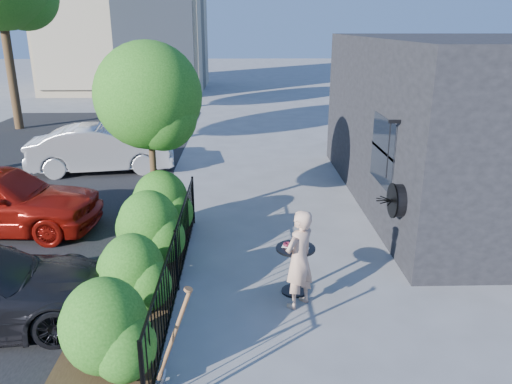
{
  "coord_description": "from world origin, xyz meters",
  "views": [
    {
      "loc": [
        -0.38,
        -7.53,
        4.28
      ],
      "look_at": [
        -0.13,
        1.6,
        1.2
      ],
      "focal_mm": 35.0,
      "sensor_mm": 36.0,
      "label": 1
    }
  ],
  "objects_px": {
    "patio_tree": "(152,102)",
    "woman": "(299,259)",
    "car_silver": "(102,149)",
    "shovel": "(171,346)",
    "cafe_table": "(295,261)"
  },
  "relations": [
    {
      "from": "patio_tree",
      "to": "woman",
      "type": "xyz_separation_m",
      "value": [
        2.72,
        -3.3,
        -1.95
      ]
    },
    {
      "from": "woman",
      "to": "car_silver",
      "type": "distance_m",
      "value": 9.36
    },
    {
      "from": "woman",
      "to": "shovel",
      "type": "distance_m",
      "value": 2.58
    },
    {
      "from": "cafe_table",
      "to": "car_silver",
      "type": "xyz_separation_m",
      "value": [
        -5.11,
        7.42,
        0.13
      ]
    },
    {
      "from": "cafe_table",
      "to": "woman",
      "type": "relative_size",
      "value": 0.54
    },
    {
      "from": "woman",
      "to": "shovel",
      "type": "height_order",
      "value": "woman"
    },
    {
      "from": "woman",
      "to": "patio_tree",
      "type": "bearing_deg",
      "value": -94.91
    },
    {
      "from": "woman",
      "to": "shovel",
      "type": "xyz_separation_m",
      "value": [
        -1.74,
        -1.91,
        -0.17
      ]
    },
    {
      "from": "patio_tree",
      "to": "shovel",
      "type": "bearing_deg",
      "value": -79.35
    },
    {
      "from": "patio_tree",
      "to": "cafe_table",
      "type": "distance_m",
      "value": 4.52
    },
    {
      "from": "woman",
      "to": "shovel",
      "type": "bearing_deg",
      "value": 3.26
    },
    {
      "from": "patio_tree",
      "to": "car_silver",
      "type": "relative_size",
      "value": 0.93
    },
    {
      "from": "patio_tree",
      "to": "woman",
      "type": "bearing_deg",
      "value": -50.51
    },
    {
      "from": "woman",
      "to": "cafe_table",
      "type": "bearing_deg",
      "value": -132.76
    },
    {
      "from": "patio_tree",
      "to": "shovel",
      "type": "relative_size",
      "value": 2.72
    }
  ]
}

